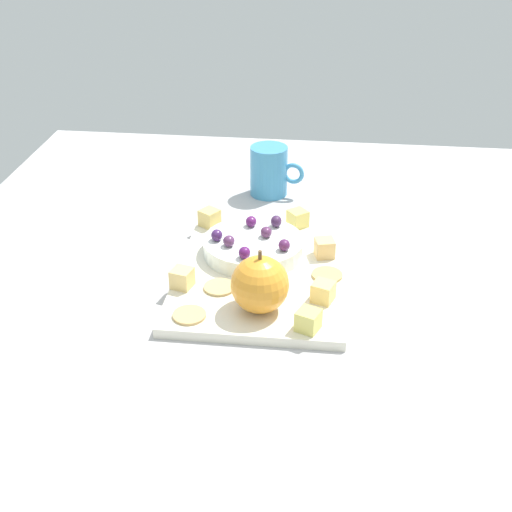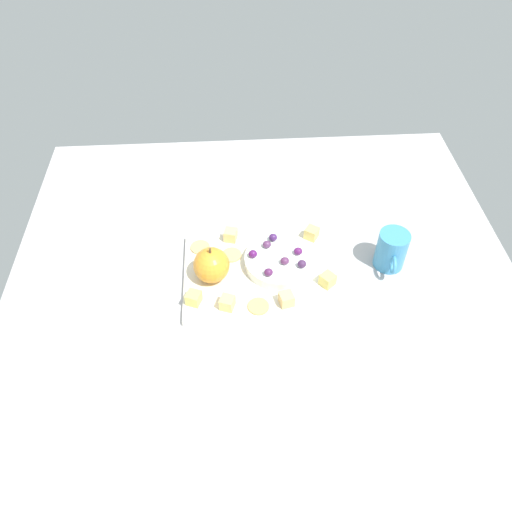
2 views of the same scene
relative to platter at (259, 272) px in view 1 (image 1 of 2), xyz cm
name	(u,v)px [view 1 (image 1 of 2)]	position (x,y,z in cm)	size (l,w,h in cm)	color
table	(263,285)	(-0.85, 0.46, -2.81)	(113.97, 106.89, 4.15)	#AEACAD
platter	(259,272)	(0.00, 0.00, 0.00)	(33.69, 24.95, 1.46)	silver
serving_dish	(253,246)	(-4.30, -1.39, 1.97)	(15.39, 15.39, 2.48)	white
apple_whole	(260,284)	(10.57, 1.26, 4.65)	(7.84, 7.84, 7.84)	orange
apple_stem	(260,255)	(10.57, 1.26, 9.17)	(0.50, 0.50, 1.20)	brown
cheese_cube_0	(323,292)	(7.48, 9.65, 2.13)	(2.79, 2.79, 2.79)	#F2CF73
cheese_cube_1	(182,278)	(6.23, -10.30, 2.13)	(2.79, 2.79, 2.79)	#F1CC78
cheese_cube_2	(308,320)	(14.43, 7.96, 2.13)	(2.79, 2.79, 2.79)	#E0D466
cheese_cube_3	(325,248)	(-4.82, 9.47, 2.13)	(2.79, 2.79, 2.79)	#F3C577
cheese_cube_4	(210,218)	(-12.75, -9.69, 2.13)	(2.79, 2.79, 2.79)	#E9C86B
cheese_cube_5	(298,218)	(-14.19, 4.77, 2.13)	(2.79, 2.79, 2.79)	#E7D168
cracker_0	(327,275)	(1.07, 10.07, 0.93)	(4.48, 4.48, 0.40)	tan
cracker_1	(189,315)	(13.39, -7.87, 0.93)	(4.48, 4.48, 0.40)	tan
cracker_2	(220,287)	(6.16, -4.98, 0.93)	(4.48, 4.48, 0.40)	tan
grape_0	(251,221)	(-8.54, -2.26, 4.04)	(1.93, 1.74, 1.65)	#581C5A
grape_1	(266,232)	(-5.30, 0.47, 4.05)	(1.93, 1.74, 1.67)	#582C53
grape_2	(217,235)	(-3.38, -6.87, 4.09)	(1.93, 1.74, 1.75)	#422159
grape_3	(229,241)	(-1.81, -4.78, 4.06)	(1.93, 1.74, 1.69)	#572F58
grape_4	(244,253)	(1.49, -2.00, 4.11)	(1.93, 1.74, 1.78)	#52185B
grape_5	(276,221)	(-8.89, 1.66, 4.12)	(1.93, 1.74, 1.81)	#42254B
grape_6	(284,245)	(-1.50, 3.53, 4.08)	(1.93, 1.74, 1.72)	#532251
cup	(269,171)	(-29.31, -1.42, 3.86)	(6.81, 9.99, 9.19)	#3D8DBD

